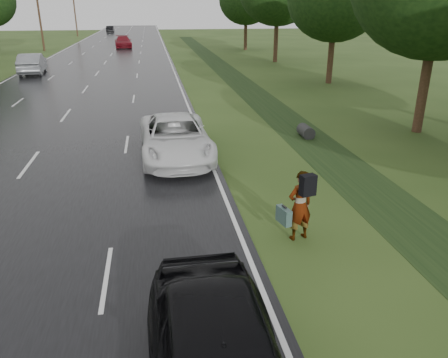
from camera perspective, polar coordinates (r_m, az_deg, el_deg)
road at (r=53.86m, az=-14.76°, el=15.09°), size 14.00×180.00×0.04m
edge_stripe_east at (r=53.68m, az=-7.32°, el=15.61°), size 0.12×180.00×0.01m
edge_stripe_west at (r=54.86m, az=-22.01°, el=14.40°), size 0.12×180.00×0.01m
center_line at (r=53.86m, az=-14.76°, el=15.12°), size 0.12×180.00×0.01m
drainage_ditch at (r=28.44m, az=4.76°, el=10.41°), size 2.20×120.00×0.56m
utility_pole_far at (r=64.88m, az=-23.08°, el=19.76°), size 1.60×0.26×10.00m
utility_pole_distant at (r=94.40m, az=-18.96°, el=20.37°), size 1.60×0.26×10.00m
pedestrian at (r=11.03m, az=9.83°, el=-3.34°), size 0.94×0.71×1.84m
white_pickup at (r=17.01m, az=-6.36°, el=5.40°), size 2.77×5.72×1.57m
silver_sedan at (r=42.55m, az=-23.77°, el=13.63°), size 2.30×5.38×1.73m
far_car_red at (r=66.29m, az=-13.04°, el=17.06°), size 2.71×5.66×1.59m
far_car_dark at (r=106.05m, az=-14.64°, el=18.41°), size 1.50×4.27×1.40m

